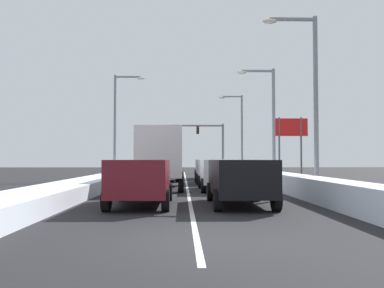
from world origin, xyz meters
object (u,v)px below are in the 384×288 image
Objects in this scene: suv_maroon_center_lane_nearest at (141,178)px; sedan_red_center_lane_fourth at (167,169)px; street_lamp_left_mid at (119,117)px; box_truck_center_lane_second at (161,156)px; suv_black_right_lane_nearest at (240,178)px; suv_white_right_lane_second at (219,172)px; street_lamp_right_near at (309,88)px; traffic_light_gantry at (205,137)px; street_lamp_right_far at (239,127)px; sedan_navy_center_lane_third at (166,171)px; suv_gray_right_lane_fourth at (208,167)px; suv_silver_right_lane_third at (211,169)px; roadside_sign_right at (290,134)px; street_lamp_right_mid at (268,115)px.

suv_maroon_center_lane_nearest reaches higher than sedan_red_center_lane_fourth.
box_truck_center_lane_second is at bearing -70.22° from street_lamp_left_mid.
street_lamp_left_mid is at bearing 110.54° from suv_black_right_lane_nearest.
suv_black_right_lane_nearest and suv_white_right_lane_second have the same top height.
suv_black_right_lane_nearest is 7.29m from suv_white_right_lane_second.
suv_white_right_lane_second is at bearing 144.14° from street_lamp_right_near.
box_truck_center_lane_second reaches higher than suv_maroon_center_lane_nearest.
traffic_light_gantry is 18.55m from street_lamp_left_mid.
sedan_red_center_lane_fourth is 11.40m from street_lamp_right_far.
sedan_navy_center_lane_third is at bearing 90.58° from box_truck_center_lane_second.
box_truck_center_lane_second is at bearing -106.23° from suv_gray_right_lane_fourth.
suv_silver_right_lane_third is 6.37m from box_truck_center_lane_second.
roadside_sign_right is at bearing 25.71° from sedan_navy_center_lane_third.
suv_maroon_center_lane_nearest is (-3.53, -7.25, 0.00)m from suv_white_right_lane_second.
sedan_red_center_lane_fourth is (-3.46, 23.06, -0.25)m from suv_black_right_lane_nearest.
suv_maroon_center_lane_nearest is 8.29m from box_truck_center_lane_second.
suv_black_right_lane_nearest is 1.00× the size of suv_gray_right_lane_fourth.
box_truck_center_lane_second reaches higher than suv_gray_right_lane_fourth.
sedan_navy_center_lane_third is 0.60× the size of traffic_light_gantry.
street_lamp_left_mid is (-4.05, -3.01, 4.52)m from sedan_red_center_lane_fourth.
suv_black_right_lane_nearest is 1.00× the size of suv_silver_right_lane_third.
sedan_navy_center_lane_third is at bearing 101.54° from suv_black_right_lane_nearest.
suv_maroon_center_lane_nearest is at bearing -150.18° from street_lamp_right_near.
sedan_navy_center_lane_third is 7.11m from street_lamp_left_mid.
sedan_navy_center_lane_third is 14.79m from street_lamp_right_near.
traffic_light_gantry reaches higher than suv_maroon_center_lane_nearest.
suv_gray_right_lane_fourth reaches higher than sedan_navy_center_lane_third.
suv_black_right_lane_nearest is 23.32m from sedan_red_center_lane_fourth.
street_lamp_left_mid is at bearing 109.78° from box_truck_center_lane_second.
box_truck_center_lane_second is 14.83m from sedan_red_center_lane_fourth.
suv_gray_right_lane_fourth is at bearing -92.27° from traffic_light_gantry.
street_lamp_right_mid is (3.92, 5.69, 3.76)m from suv_white_right_lane_second.
suv_black_right_lane_nearest is 14.05m from street_lamp_right_mid.
suv_silver_right_lane_third and suv_gray_right_lane_fourth have the same top height.
roadside_sign_right reaches higher than suv_black_right_lane_nearest.
suv_white_right_lane_second is 1.09× the size of sedan_red_center_lane_fourth.
traffic_light_gantry is 0.85× the size of street_lamp_right_far.
suv_white_right_lane_second is 0.57× the size of street_lamp_right_near.
sedan_navy_center_lane_third is at bearing 154.21° from street_lamp_right_mid.
traffic_light_gantry is (0.84, 29.35, 3.48)m from suv_white_right_lane_second.
street_lamp_left_mid is (-11.74, -10.14, 0.05)m from street_lamp_right_far.
traffic_light_gantry is (0.66, 16.72, 3.48)m from suv_gray_right_lane_fourth.
box_truck_center_lane_second is 17.55m from roadside_sign_right.
street_lamp_right_near is at bearing -84.34° from traffic_light_gantry.
box_truck_center_lane_second is (-3.39, -11.63, 0.88)m from suv_gray_right_lane_fourth.
sedan_navy_center_lane_third is at bearing 109.74° from suv_white_right_lane_second.
suv_silver_right_lane_third is 9.94m from sedan_red_center_lane_fourth.
suv_maroon_center_lane_nearest is at bearing -90.34° from sedan_red_center_lane_fourth.
roadside_sign_right is at bearing -67.44° from street_lamp_right_far.
street_lamp_right_far reaches higher than roadside_sign_right.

